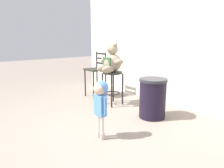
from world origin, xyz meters
name	(u,v)px	position (x,y,z in m)	size (l,w,h in m)	color
ground_plane	(109,132)	(0.00, 0.00, 0.00)	(24.00, 24.00, 0.00)	gray
building_wall	(188,31)	(0.00, 2.04, 1.56)	(6.35, 0.30, 3.12)	beige
bar_stool_with_teddy	(113,81)	(-1.03, 0.95, 0.52)	(0.41, 0.41, 0.72)	#272922
teddy_bear	(111,61)	(-1.03, 0.92, 0.95)	(0.59, 0.53, 0.61)	gray
child_walking	(101,97)	(0.07, -0.20, 0.62)	(0.27, 0.21, 0.85)	#C4ADA6
trash_bin	(153,98)	(0.01, 1.01, 0.36)	(0.50, 0.50, 0.72)	black
bar_chair_empty	(96,71)	(-1.81, 1.08, 0.63)	(0.43, 0.43, 1.09)	#272922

